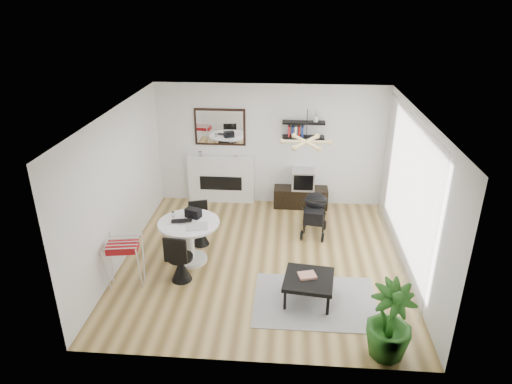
# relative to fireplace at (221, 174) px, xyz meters

# --- Properties ---
(floor) EXTENTS (5.00, 5.00, 0.00)m
(floor) POSITION_rel_fireplace_xyz_m (1.10, -2.42, -0.69)
(floor) COLOR brown
(floor) RESTS_ON ground
(ceiling) EXTENTS (5.00, 5.00, 0.00)m
(ceiling) POSITION_rel_fireplace_xyz_m (1.10, -2.42, 2.01)
(ceiling) COLOR white
(ceiling) RESTS_ON wall_back
(wall_back) EXTENTS (5.00, 0.00, 5.00)m
(wall_back) POSITION_rel_fireplace_xyz_m (1.10, 0.08, 0.66)
(wall_back) COLOR white
(wall_back) RESTS_ON floor
(wall_left) EXTENTS (0.00, 5.00, 5.00)m
(wall_left) POSITION_rel_fireplace_xyz_m (-1.40, -2.42, 0.66)
(wall_left) COLOR white
(wall_left) RESTS_ON floor
(wall_right) EXTENTS (0.00, 5.00, 5.00)m
(wall_right) POSITION_rel_fireplace_xyz_m (3.60, -2.42, 0.66)
(wall_right) COLOR white
(wall_right) RESTS_ON floor
(sheer_curtain) EXTENTS (0.04, 3.60, 2.60)m
(sheer_curtain) POSITION_rel_fireplace_xyz_m (3.50, -2.22, 0.66)
(sheer_curtain) COLOR white
(sheer_curtain) RESTS_ON wall_right
(fireplace) EXTENTS (1.50, 0.17, 2.16)m
(fireplace) POSITION_rel_fireplace_xyz_m (0.00, 0.00, 0.00)
(fireplace) COLOR white
(fireplace) RESTS_ON floor
(shelf_lower) EXTENTS (0.90, 0.25, 0.04)m
(shelf_lower) POSITION_rel_fireplace_xyz_m (1.81, -0.05, 0.91)
(shelf_lower) COLOR black
(shelf_lower) RESTS_ON wall_back
(shelf_upper) EXTENTS (0.90, 0.25, 0.04)m
(shelf_upper) POSITION_rel_fireplace_xyz_m (1.81, -0.05, 1.23)
(shelf_upper) COLOR black
(shelf_upper) RESTS_ON wall_back
(pendant_lamp) EXTENTS (0.90, 0.90, 0.10)m
(pendant_lamp) POSITION_rel_fireplace_xyz_m (1.80, -2.12, 1.46)
(pendant_lamp) COLOR tan
(pendant_lamp) RESTS_ON ceiling
(tv_console) EXTENTS (1.19, 0.42, 0.45)m
(tv_console) POSITION_rel_fireplace_xyz_m (1.81, -0.14, -0.46)
(tv_console) COLOR black
(tv_console) RESTS_ON floor
(crt_tv) EXTENTS (0.50, 0.43, 0.43)m
(crt_tv) POSITION_rel_fireplace_xyz_m (1.85, -0.15, -0.02)
(crt_tv) COLOR #BDBDBF
(crt_tv) RESTS_ON tv_console
(dining_table) EXTENTS (1.08, 1.08, 0.79)m
(dining_table) POSITION_rel_fireplace_xyz_m (-0.18, -2.56, -0.17)
(dining_table) COLOR white
(dining_table) RESTS_ON floor
(laptop) EXTENTS (0.40, 0.30, 0.03)m
(laptop) POSITION_rel_fireplace_xyz_m (-0.30, -2.62, 0.12)
(laptop) COLOR black
(laptop) RESTS_ON dining_table
(black_bag) EXTENTS (0.31, 0.25, 0.16)m
(black_bag) POSITION_rel_fireplace_xyz_m (-0.14, -2.37, 0.18)
(black_bag) COLOR black
(black_bag) RESTS_ON dining_table
(newspaper) EXTENTS (0.42, 0.37, 0.01)m
(newspaper) POSITION_rel_fireplace_xyz_m (-0.01, -2.72, 0.11)
(newspaper) COLOR silver
(newspaper) RESTS_ON dining_table
(drinking_glass) EXTENTS (0.06, 0.06, 0.10)m
(drinking_glass) POSITION_rel_fireplace_xyz_m (-0.50, -2.39, 0.15)
(drinking_glass) COLOR white
(drinking_glass) RESTS_ON dining_table
(chair_far) EXTENTS (0.43, 0.44, 0.84)m
(chair_far) POSITION_rel_fireplace_xyz_m (-0.12, -1.95, -0.42)
(chair_far) COLOR black
(chair_far) RESTS_ON floor
(chair_near) EXTENTS (0.43, 0.45, 0.89)m
(chair_near) POSITION_rel_fireplace_xyz_m (-0.22, -3.17, -0.40)
(chair_near) COLOR black
(chair_near) RESTS_ON floor
(drying_rack) EXTENTS (0.63, 0.60, 0.83)m
(drying_rack) POSITION_rel_fireplace_xyz_m (-1.08, -3.37, -0.25)
(drying_rack) COLOR white
(drying_rack) RESTS_ON floor
(stroller) EXTENTS (0.56, 0.79, 0.92)m
(stroller) POSITION_rel_fireplace_xyz_m (2.06, -1.34, -0.29)
(stroller) COLOR black
(stroller) RESTS_ON floor
(rug) EXTENTS (1.92, 1.39, 0.01)m
(rug) POSITION_rel_fireplace_xyz_m (2.01, -3.58, -0.68)
(rug) COLOR #969696
(rug) RESTS_ON floor
(coffee_table) EXTENTS (0.84, 0.84, 0.39)m
(coffee_table) POSITION_rel_fireplace_xyz_m (1.89, -3.53, -0.33)
(coffee_table) COLOR black
(coffee_table) RESTS_ON rug
(magazines) EXTENTS (0.31, 0.28, 0.04)m
(magazines) POSITION_rel_fireplace_xyz_m (1.86, -3.49, -0.27)
(magazines) COLOR #D95036
(magazines) RESTS_ON coffee_table
(potted_plant) EXTENTS (0.77, 0.77, 1.10)m
(potted_plant) POSITION_rel_fireplace_xyz_m (2.90, -4.64, -0.14)
(potted_plant) COLOR #225919
(potted_plant) RESTS_ON floor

